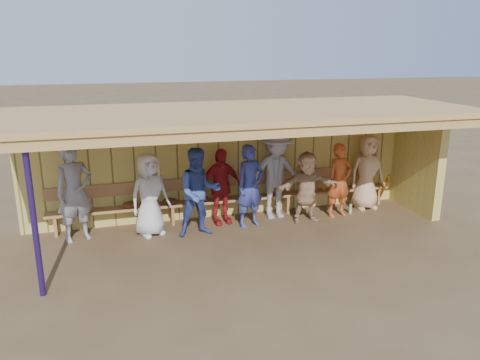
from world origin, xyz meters
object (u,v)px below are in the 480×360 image
player_c (199,192)px  player_d (220,186)px  player_a (75,193)px  player_b (150,195)px  player_f (307,187)px  player_g (339,181)px  player_extra (250,186)px  player_e (276,174)px  player_h (367,172)px  bench (230,194)px

player_c → player_d: 0.76m
player_c → player_a: bearing=167.5°
player_b → player_f: player_b is taller
player_g → player_extra: bearing=171.0°
player_e → player_f: bearing=-37.4°
player_f → player_extra: 1.24m
player_b → player_c: size_ratio=0.94×
player_a → player_c: player_a is taller
player_a → player_extra: size_ratio=1.10×
player_c → player_g: 3.16m
player_d → player_h: player_h is taller
bench → player_extra: bearing=-68.2°
player_e → player_c: bearing=-165.7°
player_c → bench: bearing=41.7°
player_d → bench: 0.51m
player_d → player_extra: player_extra is taller
player_d → player_e: player_e is taller
player_a → player_d: player_a is taller
player_h → player_f: bearing=-167.1°
player_a → player_h: (6.32, 0.11, -0.09)m
player_g → player_a: bearing=168.1°
player_h → player_extra: (-2.91, -0.33, 0.00)m
player_e → player_extra: size_ratio=1.13×
player_a → player_g: size_ratio=1.17×
player_h → player_g: bearing=-161.1°
bench → player_c: bearing=-135.7°
player_a → player_h: bearing=-19.8°
player_b → player_extra: bearing=-25.9°
player_e → player_h: bearing=-2.0°
player_b → player_extra: (2.03, -0.09, 0.04)m
player_d → player_extra: bearing=-42.1°
player_g → player_b: bearing=169.3°
player_g → player_c: bearing=174.1°
player_e → player_f: (0.55, -0.39, -0.22)m
player_g → player_extra: player_extra is taller
player_c → player_d: size_ratio=1.09×
player_a → player_h: 6.33m
player_h → bench: size_ratio=0.23×
player_a → player_g: player_a is taller
player_c → player_extra: (1.10, 0.19, -0.02)m
player_b → player_d: 1.50m
player_d → player_a: bearing=171.2°
player_d → player_extra: (0.55, -0.33, 0.06)m
player_a → bench: size_ratio=0.25×
player_c → player_extra: player_c is taller
player_f → player_h: player_h is taller
player_b → player_c: bearing=-39.8°
player_e → player_g: bearing=-14.3°
player_b → player_c: (0.93, -0.28, 0.05)m
player_a → player_b: 1.40m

